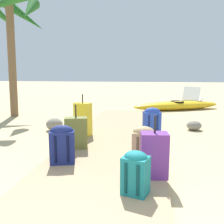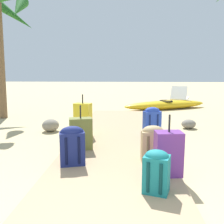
% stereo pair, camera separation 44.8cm
% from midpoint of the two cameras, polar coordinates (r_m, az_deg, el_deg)
% --- Properties ---
extents(ground_plane, '(60.00, 60.00, 0.00)m').
position_cam_midpoint_polar(ground_plane, '(4.14, 2.47, -9.94)').
color(ground_plane, tan).
extents(boardwalk, '(1.73, 7.03, 0.08)m').
position_cam_midpoint_polar(boardwalk, '(4.79, 3.37, -6.75)').
color(boardwalk, tan).
rests_on(boardwalk, ground).
extents(backpack_tan, '(0.33, 0.25, 0.53)m').
position_cam_midpoint_polar(backpack_tan, '(3.57, 10.79, -7.21)').
color(backpack_tan, tan).
rests_on(backpack_tan, boardwalk).
extents(backpack_navy, '(0.38, 0.27, 0.55)m').
position_cam_midpoint_polar(backpack_navy, '(3.51, -7.79, -7.22)').
color(backpack_navy, navy).
rests_on(backpack_navy, boardwalk).
extents(backpack_blue, '(0.37, 0.27, 0.59)m').
position_cam_midpoint_polar(backpack_blue, '(4.97, 11.69, -2.21)').
color(backpack_blue, '#2847B7').
rests_on(backpack_blue, boardwalk).
extents(backpack_teal, '(0.31, 0.29, 0.47)m').
position_cam_midpoint_polar(backpack_teal, '(2.70, 10.29, -13.37)').
color(backpack_teal, '#197A7F').
rests_on(backpack_teal, boardwalk).
extents(suitcase_purple, '(0.35, 0.27, 0.77)m').
position_cam_midpoint_polar(suitcase_purple, '(3.14, 13.75, -9.59)').
color(suitcase_purple, '#6B2D84').
rests_on(suitcase_purple, boardwalk).
extents(suitcase_olive, '(0.41, 0.30, 0.74)m').
position_cam_midpoint_polar(suitcase_olive, '(4.20, -5.19, -4.79)').
color(suitcase_olive, olive).
rests_on(suitcase_olive, boardwalk).
extents(suitcase_yellow, '(0.37, 0.28, 0.84)m').
position_cam_midpoint_polar(suitcase_yellow, '(5.02, -4.16, -1.66)').
color(suitcase_yellow, gold).
rests_on(suitcase_yellow, boardwalk).
extents(palm_tree_far_left, '(2.11, 2.12, 3.69)m').
position_cam_midpoint_polar(palm_tree_far_left, '(8.26, -21.09, 19.21)').
color(palm_tree_far_left, brown).
rests_on(palm_tree_far_left, ground).
extents(lounge_chair, '(1.04, 1.64, 0.80)m').
position_cam_midpoint_polar(lounge_chair, '(10.35, 19.27, 2.99)').
color(lounge_chair, white).
rests_on(lounge_chair, ground).
extents(kayak, '(3.29, 1.90, 0.32)m').
position_cam_midpoint_polar(kayak, '(9.28, 16.03, 1.43)').
color(kayak, gold).
rests_on(kayak, ground).
extents(rock_right_near, '(0.42, 0.40, 0.22)m').
position_cam_midpoint_polar(rock_right_near, '(6.22, 20.28, -2.92)').
color(rock_right_near, gray).
rests_on(rock_right_near, ground).
extents(rock_left_mid, '(0.53, 0.53, 0.29)m').
position_cam_midpoint_polar(rock_left_mid, '(5.93, -10.98, -2.77)').
color(rock_left_mid, gray).
rests_on(rock_left_mid, ground).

